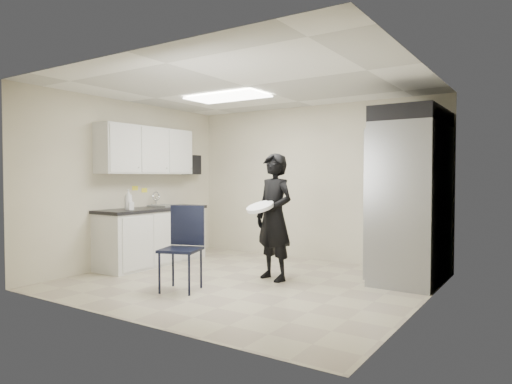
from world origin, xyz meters
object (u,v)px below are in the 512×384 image
Objects in this scene: folding_chair at (181,250)px; lower_counter at (153,237)px; commercial_fridge at (412,203)px; man_tuxedo at (274,217)px.

lower_counter is at bearing 127.54° from folding_chair.
commercial_fridge reaches higher than man_tuxedo.
commercial_fridge is 3.12m from folding_chair.
folding_chair is 0.59× the size of man_tuxedo.
lower_counter is 1.10× the size of man_tuxedo.
commercial_fridge is 1.86m from man_tuxedo.
folding_chair reaches higher than lower_counter.
commercial_fridge is at bearing 47.92° from man_tuxedo.
man_tuxedo is (0.65, 1.16, 0.35)m from folding_chair.
lower_counter is 1.87× the size of folding_chair.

